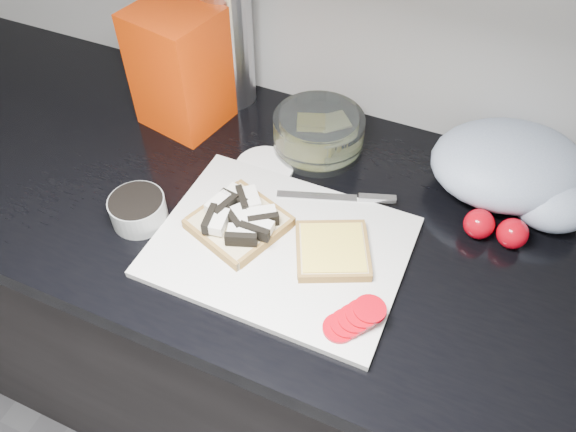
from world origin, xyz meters
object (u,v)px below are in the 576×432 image
(glass_bowl, at_px, (318,133))
(steel_canister, at_px, (227,45))
(cutting_board, at_px, (281,246))
(bread_bag, at_px, (180,69))

(glass_bowl, distance_m, steel_canister, 0.26)
(cutting_board, bearing_deg, steel_canister, 128.29)
(cutting_board, distance_m, glass_bowl, 0.26)
(steel_canister, bearing_deg, cutting_board, -51.71)
(bread_bag, height_order, steel_canister, steel_canister)
(bread_bag, relative_size, steel_canister, 0.94)
(glass_bowl, bearing_deg, steel_canister, 160.98)
(bread_bag, bearing_deg, steel_canister, 75.44)
(cutting_board, xyz_separation_m, glass_bowl, (-0.04, 0.26, 0.03))
(bread_bag, bearing_deg, glass_bowl, 15.78)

